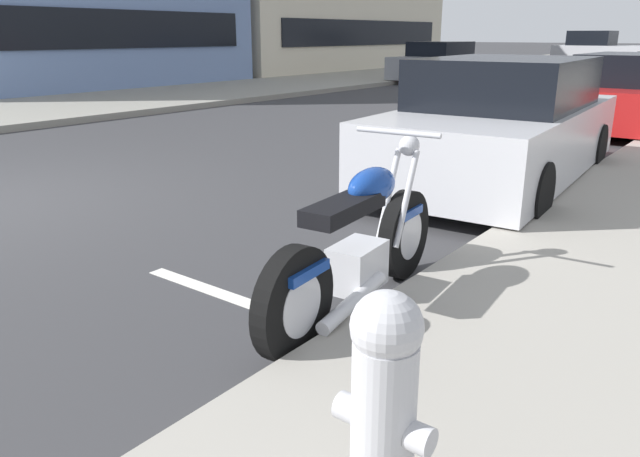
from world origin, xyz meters
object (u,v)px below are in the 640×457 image
object	(u,v)px
crossing_truck	(606,53)
fire_hydrant	(384,402)
car_opposite_curb	(440,63)
parked_car_far_down_curb	(634,94)
parked_car_across_street	(502,126)
parked_motorcycle	(360,248)

from	to	relation	value
crossing_truck	fire_hydrant	bearing A→B (deg)	102.55
crossing_truck	fire_hydrant	world-z (taller)	crossing_truck
car_opposite_curb	parked_car_far_down_curb	bearing A→B (deg)	47.31
car_opposite_curb	parked_car_across_street	bearing A→B (deg)	32.87
parked_car_far_down_curb	parked_motorcycle	bearing A→B (deg)	-177.94
parked_car_far_down_curb	crossing_truck	bearing A→B (deg)	14.75
parked_car_across_street	car_opposite_curb	world-z (taller)	parked_car_across_street
parked_car_across_street	parked_car_far_down_curb	xyz separation A→B (m)	(5.66, -0.32, -0.03)
car_opposite_curb	parked_motorcycle	bearing A→B (deg)	29.00
parked_motorcycle	car_opposite_curb	distance (m)	20.41
parked_car_across_street	car_opposite_curb	bearing A→B (deg)	25.21
parked_car_across_street	crossing_truck	size ratio (longest dim) A/B	0.91
parked_car_across_street	fire_hydrant	bearing A→B (deg)	-166.11
parked_car_across_street	crossing_truck	xyz separation A→B (m)	(25.00, 4.72, 0.19)
parked_motorcycle	parked_car_across_street	bearing A→B (deg)	4.06
crossing_truck	car_opposite_curb	bearing A→B (deg)	72.79
parked_car_across_street	fire_hydrant	distance (m)	5.82
parked_motorcycle	parked_car_across_street	world-z (taller)	parked_car_across_street
parked_motorcycle	crossing_truck	distance (m)	29.47
parked_motorcycle	fire_hydrant	xyz separation A→B (m)	(-1.57, -1.14, 0.15)
crossing_truck	fire_hydrant	distance (m)	31.23
parked_motorcycle	parked_car_far_down_curb	xyz separation A→B (m)	(9.63, 0.32, 0.23)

